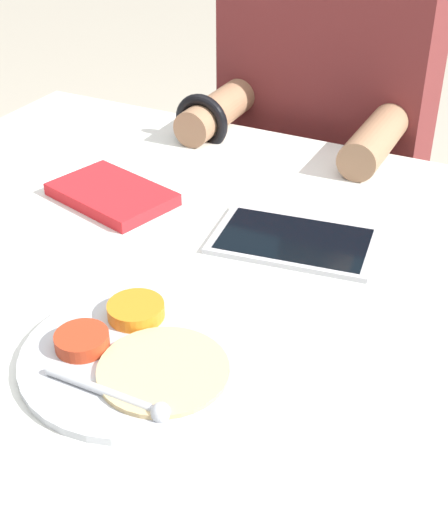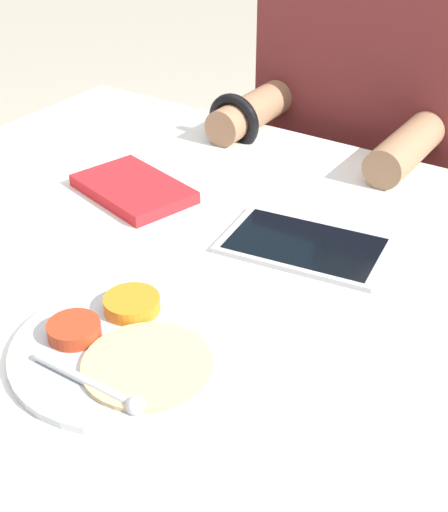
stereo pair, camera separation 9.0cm
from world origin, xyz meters
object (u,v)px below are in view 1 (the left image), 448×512
object	(u,v)px
red_notebook	(112,195)
tablet_device	(294,241)
thali_tray	(135,353)
person_diner	(321,176)

from	to	relation	value
red_notebook	tablet_device	size ratio (longest dim) A/B	0.87
thali_tray	red_notebook	size ratio (longest dim) A/B	1.20
red_notebook	person_diner	size ratio (longest dim) A/B	0.19
thali_tray	tablet_device	distance (m)	0.33
thali_tray	person_diner	size ratio (longest dim) A/B	0.23
thali_tray	red_notebook	bearing A→B (deg)	127.91
thali_tray	tablet_device	bearing A→B (deg)	78.04
thali_tray	person_diner	xyz separation A→B (m)	(-0.08, 0.86, -0.17)
tablet_device	person_diner	size ratio (longest dim) A/B	0.21
red_notebook	person_diner	world-z (taller)	person_diner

